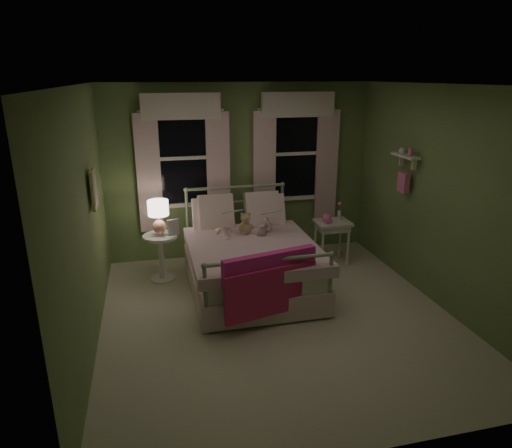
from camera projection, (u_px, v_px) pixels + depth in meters
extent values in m
plane|color=beige|center=(278.00, 317.00, 5.34)|extent=(4.20, 4.20, 0.00)
plane|color=white|center=(282.00, 85.00, 4.53)|extent=(4.20, 4.20, 0.00)
plane|color=#738E55|center=(241.00, 172.00, 6.87)|extent=(4.00, 0.00, 4.00)
plane|color=#738E55|center=(369.00, 298.00, 2.99)|extent=(4.00, 0.00, 4.00)
plane|color=#738E55|center=(85.00, 223.00, 4.49)|extent=(0.00, 4.20, 4.20)
plane|color=#738E55|center=(442.00, 199.00, 5.37)|extent=(0.00, 4.20, 4.20)
cube|color=white|center=(250.00, 259.00, 5.91)|extent=(1.44, 1.94, 0.26)
cube|color=white|center=(250.00, 276.00, 5.99)|extent=(1.54, 2.02, 0.30)
cube|color=white|center=(253.00, 250.00, 5.72)|extent=(1.58, 1.75, 0.14)
cylinder|color=#9EB793|center=(197.00, 273.00, 5.80)|extent=(0.04, 1.90, 0.04)
cylinder|color=#9EB793|center=(301.00, 263.00, 6.10)|extent=(0.04, 1.90, 0.04)
cylinder|color=#9EB793|center=(188.00, 228.00, 6.61)|extent=(0.04, 0.04, 1.15)
cylinder|color=#9EB793|center=(282.00, 221.00, 6.92)|extent=(0.04, 0.04, 1.15)
sphere|color=#9EB793|center=(186.00, 190.00, 6.43)|extent=(0.07, 0.07, 0.07)
sphere|color=#9EB793|center=(282.00, 185.00, 6.74)|extent=(0.07, 0.07, 0.07)
cylinder|color=#9EB793|center=(235.00, 187.00, 6.58)|extent=(1.42, 0.04, 0.04)
cylinder|color=#9EB793|center=(236.00, 202.00, 6.65)|extent=(1.38, 0.03, 0.03)
cylinder|color=#9EB793|center=(206.00, 301.00, 4.87)|extent=(0.04, 0.04, 0.80)
cylinder|color=#9EB793|center=(330.00, 287.00, 5.18)|extent=(0.04, 0.04, 0.80)
sphere|color=#9EB793|center=(204.00, 266.00, 4.74)|extent=(0.07, 0.07, 0.07)
sphere|color=#9EB793|center=(332.00, 254.00, 5.06)|extent=(0.07, 0.07, 0.07)
cylinder|color=#9EB793|center=(270.00, 260.00, 4.90)|extent=(1.42, 0.04, 0.04)
cube|color=white|center=(213.00, 217.00, 6.36)|extent=(0.55, 0.32, 0.57)
cube|color=white|center=(265.00, 214.00, 6.53)|extent=(0.55, 0.32, 0.57)
cube|color=white|center=(216.00, 212.00, 6.34)|extent=(0.48, 0.30, 0.51)
cube|color=white|center=(262.00, 209.00, 6.49)|extent=(0.48, 0.30, 0.51)
cube|color=#DD2B94|center=(270.00, 267.00, 4.92)|extent=(1.09, 0.34, 0.32)
cube|color=#D12966|center=(271.00, 292.00, 4.94)|extent=(1.08, 0.30, 0.55)
imported|color=#F7D1DD|center=(222.00, 213.00, 6.11)|extent=(0.26, 0.17, 0.71)
imported|color=#F7D1DD|center=(263.00, 211.00, 6.24)|extent=(0.41, 0.36, 0.69)
imported|color=beige|center=(226.00, 216.00, 5.87)|extent=(0.22, 0.16, 0.26)
imported|color=beige|center=(267.00, 216.00, 6.00)|extent=(0.23, 0.19, 0.26)
sphere|color=tan|center=(245.00, 228.00, 6.09)|extent=(0.17, 0.17, 0.17)
sphere|color=tan|center=(245.00, 218.00, 6.03)|extent=(0.13, 0.13, 0.13)
sphere|color=tan|center=(242.00, 214.00, 6.00)|extent=(0.05, 0.05, 0.05)
sphere|color=tan|center=(249.00, 214.00, 6.02)|extent=(0.05, 0.05, 0.05)
sphere|color=tan|center=(240.00, 227.00, 6.04)|extent=(0.07, 0.07, 0.07)
sphere|color=tan|center=(252.00, 227.00, 6.07)|extent=(0.07, 0.07, 0.07)
sphere|color=#8C6B51|center=(246.00, 220.00, 5.98)|extent=(0.04, 0.04, 0.04)
cylinder|color=white|center=(160.00, 236.00, 6.12)|extent=(0.46, 0.46, 0.04)
cylinder|color=white|center=(162.00, 258.00, 6.21)|extent=(0.08, 0.08, 0.60)
cylinder|color=white|center=(163.00, 278.00, 6.31)|extent=(0.34, 0.34, 0.03)
sphere|color=#DB9381|center=(159.00, 227.00, 6.07)|extent=(0.18, 0.18, 0.18)
cylinder|color=pink|center=(159.00, 218.00, 6.03)|extent=(0.03, 0.03, 0.11)
cylinder|color=#FFEAC6|center=(158.00, 208.00, 5.99)|extent=(0.27, 0.27, 0.20)
imported|color=beige|center=(168.00, 236.00, 6.05)|extent=(0.22, 0.26, 0.02)
cube|color=white|center=(333.00, 223.00, 6.68)|extent=(0.50, 0.40, 0.04)
cube|color=white|center=(332.00, 227.00, 6.71)|extent=(0.44, 0.34, 0.08)
cylinder|color=white|center=(323.00, 248.00, 6.60)|extent=(0.04, 0.04, 0.60)
cylinder|color=white|center=(348.00, 245.00, 6.69)|extent=(0.04, 0.04, 0.60)
cylinder|color=white|center=(315.00, 241.00, 6.88)|extent=(0.04, 0.04, 0.60)
cylinder|color=white|center=(340.00, 239.00, 6.97)|extent=(0.04, 0.04, 0.60)
sphere|color=pink|center=(326.00, 218.00, 6.64)|extent=(0.14, 0.14, 0.14)
cube|color=pink|center=(329.00, 221.00, 6.56)|extent=(0.10, 0.05, 0.04)
cylinder|color=white|center=(339.00, 215.00, 6.73)|extent=(0.05, 0.05, 0.14)
cylinder|color=#4C7F3F|center=(340.00, 208.00, 6.69)|extent=(0.01, 0.01, 0.12)
sphere|color=pink|center=(340.00, 204.00, 6.67)|extent=(0.06, 0.06, 0.06)
cube|color=black|center=(183.00, 158.00, 6.59)|extent=(0.76, 0.02, 1.35)
cube|color=white|center=(181.00, 108.00, 6.36)|extent=(0.84, 0.05, 0.06)
cube|color=white|center=(186.00, 205.00, 6.79)|extent=(0.84, 0.05, 0.06)
cube|color=white|center=(155.00, 159.00, 6.49)|extent=(0.06, 0.05, 1.40)
cube|color=white|center=(211.00, 157.00, 6.66)|extent=(0.06, 0.05, 1.40)
cube|color=white|center=(183.00, 158.00, 6.58)|extent=(0.76, 0.04, 0.05)
cube|color=white|center=(149.00, 174.00, 6.49)|extent=(0.34, 0.06, 1.70)
cube|color=silver|center=(218.00, 171.00, 6.71)|extent=(0.34, 0.06, 1.70)
cube|color=white|center=(181.00, 106.00, 6.29)|extent=(1.10, 0.08, 0.36)
cylinder|color=white|center=(181.00, 111.00, 6.34)|extent=(1.20, 0.03, 0.03)
cube|color=black|center=(295.00, 153.00, 6.97)|extent=(0.76, 0.02, 1.35)
cube|color=white|center=(297.00, 106.00, 6.73)|extent=(0.84, 0.05, 0.06)
cube|color=white|center=(294.00, 198.00, 7.17)|extent=(0.84, 0.05, 0.06)
cube|color=white|center=(270.00, 155.00, 6.86)|extent=(0.06, 0.05, 1.40)
cube|color=white|center=(320.00, 153.00, 7.04)|extent=(0.06, 0.05, 1.40)
cube|color=white|center=(295.00, 154.00, 6.95)|extent=(0.76, 0.04, 0.05)
cube|color=white|center=(264.00, 169.00, 6.86)|extent=(0.34, 0.06, 1.70)
cube|color=silver|center=(327.00, 166.00, 7.08)|extent=(0.34, 0.06, 1.70)
cube|color=white|center=(298.00, 105.00, 6.66)|extent=(1.10, 0.08, 0.36)
cylinder|color=white|center=(297.00, 109.00, 6.72)|extent=(1.20, 0.03, 0.03)
cube|color=white|center=(406.00, 156.00, 5.87)|extent=(0.15, 0.50, 0.03)
cube|color=white|center=(414.00, 164.00, 5.77)|extent=(0.06, 0.03, 0.14)
cube|color=white|center=(402.00, 160.00, 6.04)|extent=(0.06, 0.03, 0.14)
cylinder|color=pink|center=(410.00, 152.00, 5.76)|extent=(0.06, 0.06, 0.10)
sphere|color=white|center=(402.00, 151.00, 5.95)|extent=(0.08, 0.08, 0.08)
cube|color=pink|center=(404.00, 182.00, 5.98)|extent=(0.08, 0.18, 0.26)
cube|color=beige|center=(94.00, 189.00, 4.99)|extent=(0.03, 0.32, 0.42)
cube|color=silver|center=(95.00, 189.00, 5.00)|extent=(0.01, 0.25, 0.34)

